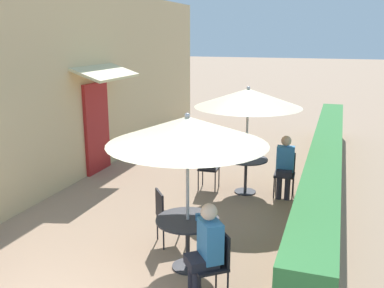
{
  "coord_description": "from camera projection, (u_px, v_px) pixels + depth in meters",
  "views": [
    {
      "loc": [
        2.92,
        -3.03,
        3.15
      ],
      "look_at": [
        0.15,
        4.96,
        1.0
      ],
      "focal_mm": 40.0,
      "sensor_mm": 36.0,
      "label": 1
    }
  ],
  "objects": [
    {
      "name": "coffee_cup_mid",
      "position": [
        248.0,
        155.0,
        8.76
      ],
      "size": [
        0.07,
        0.07,
        0.09
      ],
      "color": "teal",
      "rests_on": "patio_table_mid"
    },
    {
      "name": "cafe_chair_near_right",
      "position": [
        214.0,
        260.0,
        5.18
      ],
      "size": [
        0.56,
        0.56,
        0.87
      ],
      "rotation": [
        0.0,
        0.0,
        8.53
      ],
      "color": "black",
      "rests_on": "ground_plane"
    },
    {
      "name": "seated_patron_mid_right",
      "position": [
        285.0,
        164.0,
        8.43
      ],
      "size": [
        0.35,
        0.42,
        1.25
      ],
      "rotation": [
        0.0,
        0.0,
        9.48
      ],
      "color": "#23232D",
      "rests_on": "ground_plane"
    },
    {
      "name": "cafe_facade_wall",
      "position": [
        100.0,
        81.0,
        10.22
      ],
      "size": [
        0.98,
        12.19,
        4.2
      ],
      "color": "#D6B784",
      "rests_on": "ground_plane"
    },
    {
      "name": "patio_table_mid",
      "position": [
        246.0,
        167.0,
        8.71
      ],
      "size": [
        0.88,
        0.88,
        0.73
      ],
      "color": "#28282D",
      "rests_on": "ground_plane"
    },
    {
      "name": "patio_umbrella_near",
      "position": [
        187.0,
        130.0,
        5.51
      ],
      "size": [
        2.12,
        2.12,
        2.19
      ],
      "color": "#B7B7BC",
      "rests_on": "ground_plane"
    },
    {
      "name": "cafe_chair_near_left",
      "position": [
        167.0,
        213.0,
        6.55
      ],
      "size": [
        0.56,
        0.56,
        0.87
      ],
      "rotation": [
        0.0,
        0.0,
        5.39
      ],
      "color": "black",
      "rests_on": "ground_plane"
    },
    {
      "name": "patio_table_near",
      "position": [
        188.0,
        231.0,
        5.85
      ],
      "size": [
        0.88,
        0.88,
        0.73
      ],
      "color": "#28282D",
      "rests_on": "ground_plane"
    },
    {
      "name": "cafe_chair_mid_left",
      "position": [
        208.0,
        166.0,
        8.86
      ],
      "size": [
        0.42,
        0.42,
        0.87
      ],
      "rotation": [
        0.0,
        0.0,
        6.34
      ],
      "color": "black",
      "rests_on": "ground_plane"
    },
    {
      "name": "planter_hedge",
      "position": [
        325.0,
        164.0,
        8.96
      ],
      "size": [
        0.6,
        11.19,
        1.01
      ],
      "color": "tan",
      "rests_on": "ground_plane"
    },
    {
      "name": "coffee_cup_near",
      "position": [
        198.0,
        217.0,
        5.77
      ],
      "size": [
        0.07,
        0.07,
        0.09
      ],
      "color": "teal",
      "rests_on": "patio_table_near"
    },
    {
      "name": "cafe_chair_mid_right",
      "position": [
        285.0,
        171.0,
        8.58
      ],
      "size": [
        0.42,
        0.42,
        0.87
      ],
      "rotation": [
        0.0,
        0.0,
        9.48
      ],
      "color": "black",
      "rests_on": "ground_plane"
    },
    {
      "name": "patio_umbrella_mid",
      "position": [
        248.0,
        98.0,
        8.36
      ],
      "size": [
        2.12,
        2.12,
        2.19
      ],
      "color": "#B7B7BC",
      "rests_on": "ground_plane"
    },
    {
      "name": "seated_patron_near_right",
      "position": [
        206.0,
        248.0,
        5.1
      ],
      "size": [
        0.51,
        0.5,
        1.25
      ],
      "rotation": [
        0.0,
        0.0,
        8.53
      ],
      "color": "#23232D",
      "rests_on": "ground_plane"
    }
  ]
}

